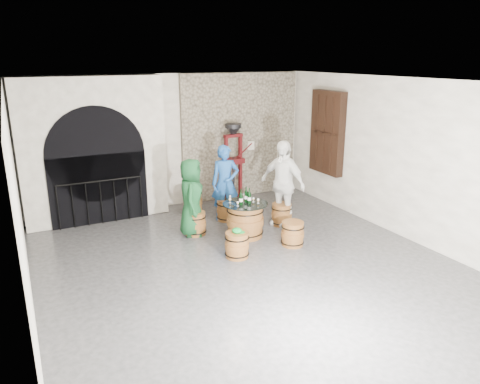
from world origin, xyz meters
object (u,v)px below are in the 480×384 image
barrel_table (245,220)px  person_white (282,184)px  wine_bottle_left (241,198)px  corking_press (233,157)px  barrel_stool_near_right (293,234)px  barrel_stool_left (195,223)px  barrel_stool_near_left (237,245)px  barrel_stool_right (282,214)px  barrel_stool_far (227,210)px  person_green (191,197)px  wine_bottle_right (246,196)px  person_blue (225,183)px  side_barrel (193,201)px  wine_bottle_center (249,197)px

barrel_table → person_white: person_white is taller
wine_bottle_left → corking_press: size_ratio=0.16×
barrel_stool_near_right → wine_bottle_left: size_ratio=1.50×
barrel_stool_left → barrel_stool_near_left: 1.43m
barrel_stool_right → wine_bottle_left: wine_bottle_left is taller
barrel_stool_right → person_white: 0.71m
barrel_stool_far → person_green: 1.24m
person_green → wine_bottle_right: 1.12m
barrel_stool_far → barrel_stool_right: same height
barrel_table → person_blue: 1.22m
barrel_stool_near_left → barrel_stool_far: bearing=70.4°
person_white → wine_bottle_right: 0.98m
barrel_stool_near_right → barrel_stool_near_left: 1.22m
barrel_stool_left → side_barrel: side_barrel is taller
barrel_table → barrel_stool_near_left: 1.05m
wine_bottle_right → person_green: bearing=152.2°
barrel_stool_near_left → wine_bottle_right: size_ratio=1.50×
corking_press → person_white: bearing=-91.3°
person_white → wine_bottle_left: 1.17m
barrel_stool_right → wine_bottle_right: 1.15m
barrel_table → wine_bottle_center: size_ratio=2.85×
barrel_stool_left → barrel_stool_far: same height
person_green → side_barrel: bearing=3.3°
person_white → corking_press: bearing=165.1°
barrel_stool_near_left → corking_press: bearing=65.1°
person_blue → wine_bottle_right: size_ratio=5.27×
corking_press → wine_bottle_right: bearing=-117.4°
person_blue → wine_bottle_center: 1.16m
person_white → wine_bottle_center: 0.99m
wine_bottle_center → barrel_stool_right: bearing=15.8°
person_white → wine_bottle_left: bearing=-98.7°
wine_bottle_left → wine_bottle_center: (0.19, -0.00, 0.00)m
wine_bottle_left → wine_bottle_center: 0.19m
person_green → wine_bottle_left: 1.04m
barrel_stool_left → person_blue: size_ratio=0.28×
barrel_stool_left → wine_bottle_right: 1.22m
barrel_table → wine_bottle_left: (-0.12, -0.04, 0.49)m
wine_bottle_center → barrel_stool_near_left: bearing=-130.3°
barrel_stool_left → barrel_stool_near_right: 2.05m
barrel_stool_near_right → person_green: 2.19m
barrel_stool_far → person_blue: person_blue is taller
barrel_stool_near_left → wine_bottle_right: wine_bottle_right is taller
barrel_stool_near_right → person_white: (0.40, 1.07, 0.71)m
wine_bottle_left → wine_bottle_right: same height
barrel_stool_right → barrel_stool_near_left: bearing=-146.7°
person_white → side_barrel: (-1.46, 1.61, -0.65)m
side_barrel → corking_press: size_ratio=0.30×
barrel_stool_left → side_barrel: (0.44, 1.28, 0.06)m
barrel_stool_left → person_white: (1.90, -0.33, 0.71)m
barrel_stool_near_right → corking_press: (0.17, 3.00, 0.92)m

